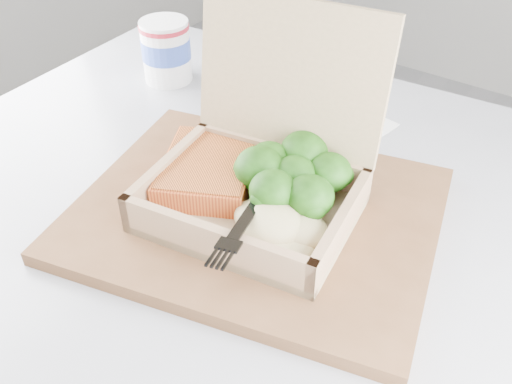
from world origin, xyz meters
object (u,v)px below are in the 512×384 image
Objects in this scene: cafe_table at (221,348)px; serving_tray at (256,214)px; paper_cup at (166,49)px; takeout_container at (264,162)px.

serving_tray is at bearing 64.61° from cafe_table.
paper_cup is at bearing 140.22° from cafe_table.
paper_cup is at bearing 148.24° from serving_tray.
takeout_container is (-0.00, 0.02, 0.06)m from serving_tray.
paper_cup is (-0.28, 0.24, 0.25)m from cafe_table.
serving_tray is 0.36m from paper_cup.
cafe_table is 0.45m from paper_cup.
takeout_container reaches higher than serving_tray.
takeout_container is 0.35m from paper_cup.
paper_cup is (-0.31, 0.19, 0.04)m from serving_tray.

